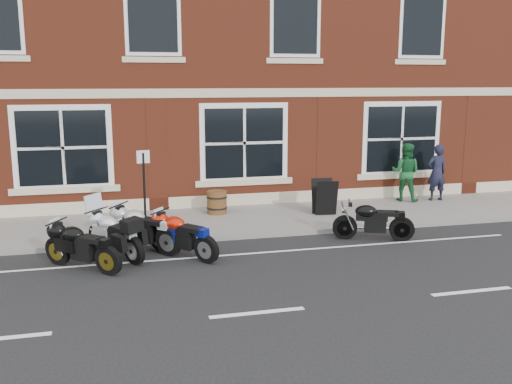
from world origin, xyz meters
TOP-DOWN VIEW (x-y plane):
  - ground at (0.00, 0.00)m, footprint 80.00×80.00m
  - sidewalk at (0.00, 3.00)m, footprint 30.00×3.00m
  - kerb at (0.00, 1.42)m, footprint 30.00×0.16m
  - pub_building at (0.00, 10.50)m, footprint 24.00×12.00m
  - moto_touring_silver at (-2.23, 0.70)m, footprint 1.16×1.77m
  - moto_sport_red at (-0.83, 0.35)m, footprint 1.33×1.61m
  - moto_sport_black at (-2.88, 0.00)m, footprint 1.54×1.41m
  - moto_sport_silver at (-1.63, 1.03)m, footprint 1.56×1.55m
  - moto_naked_black at (3.71, 0.58)m, footprint 1.83×0.82m
  - pedestrian_left at (7.38, 3.83)m, footprint 0.63×0.42m
  - pedestrian_right at (6.42, 3.99)m, footprint 1.09×1.06m
  - a_board_sign at (3.37, 2.86)m, footprint 0.63×0.46m
  - barrel_planter at (0.53, 3.70)m, footprint 0.57×0.57m
  - parking_sign at (-1.53, 1.55)m, footprint 0.29×0.06m

SIDE VIEW (x-z plane):
  - ground at x=0.00m, z-range 0.00..0.00m
  - sidewalk at x=0.00m, z-range 0.00..0.12m
  - kerb at x=0.00m, z-range 0.00..0.12m
  - barrel_planter at x=0.53m, z-range 0.12..0.75m
  - moto_naked_black at x=3.71m, z-range 0.06..0.93m
  - moto_sport_black at x=-2.88m, z-range 0.07..0.95m
  - moto_sport_red at x=-0.83m, z-range 0.07..0.95m
  - moto_touring_silver at x=-2.23m, z-range -0.12..1.19m
  - moto_sport_silver at x=-1.63m, z-range 0.07..1.00m
  - a_board_sign at x=3.37m, z-range 0.12..1.10m
  - pedestrian_left at x=7.38m, z-range 0.12..1.84m
  - pedestrian_right at x=6.42m, z-range 0.12..1.89m
  - parking_sign at x=-1.53m, z-range 0.28..2.35m
  - pub_building at x=0.00m, z-range 0.00..12.00m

